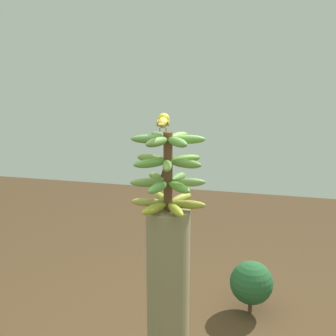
{
  "coord_description": "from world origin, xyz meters",
  "views": [
    {
      "loc": [
        -0.42,
        1.72,
        1.72
      ],
      "look_at": [
        0.0,
        0.0,
        1.29
      ],
      "focal_mm": 43.89,
      "sensor_mm": 36.0,
      "label": 1
    }
  ],
  "objects_px": {
    "banana_tree": "(168,317)",
    "banana_bunch": "(168,172)",
    "tropical_shrub": "(251,283)",
    "perched_bird": "(163,121)"
  },
  "relations": [
    {
      "from": "banana_tree",
      "to": "banana_bunch",
      "type": "xyz_separation_m",
      "value": [
        0.0,
        -0.0,
        0.73
      ]
    },
    {
      "from": "tropical_shrub",
      "to": "banana_bunch",
      "type": "bearing_deg",
      "value": 69.8
    },
    {
      "from": "banana_tree",
      "to": "perched_bird",
      "type": "height_order",
      "value": "perched_bird"
    },
    {
      "from": "banana_bunch",
      "to": "banana_tree",
      "type": "bearing_deg",
      "value": 122.63
    },
    {
      "from": "banana_tree",
      "to": "tropical_shrub",
      "type": "relative_size",
      "value": 2.81
    },
    {
      "from": "banana_tree",
      "to": "tropical_shrub",
      "type": "distance_m",
      "value": 1.11
    },
    {
      "from": "banana_bunch",
      "to": "perched_bird",
      "type": "relative_size",
      "value": 1.71
    },
    {
      "from": "perched_bird",
      "to": "tropical_shrub",
      "type": "relative_size",
      "value": 0.53
    },
    {
      "from": "tropical_shrub",
      "to": "perched_bird",
      "type": "bearing_deg",
      "value": 67.76
    },
    {
      "from": "banana_tree",
      "to": "tropical_shrub",
      "type": "xyz_separation_m",
      "value": [
        -0.37,
        -1.0,
        -0.31
      ]
    }
  ]
}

